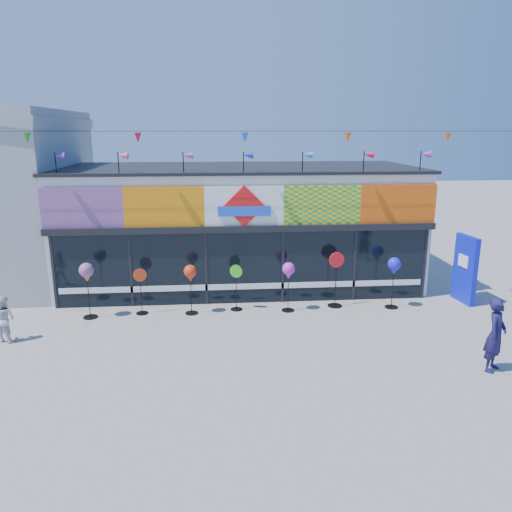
{
  "coord_description": "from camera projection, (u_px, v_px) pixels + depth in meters",
  "views": [
    {
      "loc": [
        -0.91,
        -11.56,
        5.36
      ],
      "look_at": [
        0.24,
        2.0,
        1.89
      ],
      "focal_mm": 35.0,
      "sensor_mm": 36.0,
      "label": 1
    }
  ],
  "objects": [
    {
      "name": "ground",
      "position": [
        253.0,
        348.0,
        12.56
      ],
      "size": [
        80.0,
        80.0,
        0.0
      ],
      "primitive_type": "plane",
      "color": "gray",
      "rests_on": "ground"
    },
    {
      "name": "kite_shop",
      "position": [
        240.0,
        225.0,
        17.79
      ],
      "size": [
        16.0,
        5.7,
        5.31
      ],
      "color": "white",
      "rests_on": "ground"
    },
    {
      "name": "adult_man",
      "position": [
        496.0,
        335.0,
        11.23
      ],
      "size": [
        0.74,
        0.74,
        1.72
      ],
      "primitive_type": "imported",
      "rotation": [
        0.0,
        0.0,
        0.78
      ],
      "color": "#17143F",
      "rests_on": "ground"
    },
    {
      "name": "spinner_3",
      "position": [
        236.0,
        286.0,
        15.06
      ],
      "size": [
        0.38,
        0.36,
        1.42
      ],
      "color": "black",
      "rests_on": "ground"
    },
    {
      "name": "spinner_2",
      "position": [
        190.0,
        275.0,
        14.62
      ],
      "size": [
        0.38,
        0.38,
        1.51
      ],
      "color": "black",
      "rests_on": "ground"
    },
    {
      "name": "child",
      "position": [
        4.0,
        319.0,
        12.86
      ],
      "size": [
        0.68,
        0.53,
        1.22
      ],
      "primitive_type": "imported",
      "rotation": [
        0.0,
        0.0,
        2.78
      ],
      "color": "silver",
      "rests_on": "ground"
    },
    {
      "name": "spinner_1",
      "position": [
        141.0,
        290.0,
        14.74
      ],
      "size": [
        0.39,
        0.36,
        1.39
      ],
      "color": "black",
      "rests_on": "ground"
    },
    {
      "name": "blue_sign",
      "position": [
        465.0,
        269.0,
        15.7
      ],
      "size": [
        0.28,
        1.09,
        2.15
      ],
      "rotation": [
        0.0,
        0.0,
        0.11
      ],
      "color": "#0D19CD",
      "rests_on": "ground"
    },
    {
      "name": "spinner_0",
      "position": [
        87.0,
        274.0,
        14.27
      ],
      "size": [
        0.42,
        0.42,
        1.66
      ],
      "color": "black",
      "rests_on": "ground"
    },
    {
      "name": "spinner_6",
      "position": [
        394.0,
        268.0,
        15.11
      ],
      "size": [
        0.41,
        0.41,
        1.6
      ],
      "color": "black",
      "rests_on": "ground"
    },
    {
      "name": "spinner_4",
      "position": [
        289.0,
        272.0,
        14.86
      ],
      "size": [
        0.38,
        0.38,
        1.52
      ],
      "color": "black",
      "rests_on": "ground"
    },
    {
      "name": "spinner_5",
      "position": [
        336.0,
        278.0,
        15.31
      ],
      "size": [
        0.49,
        0.44,
        1.74
      ],
      "color": "black",
      "rests_on": "ground"
    }
  ]
}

